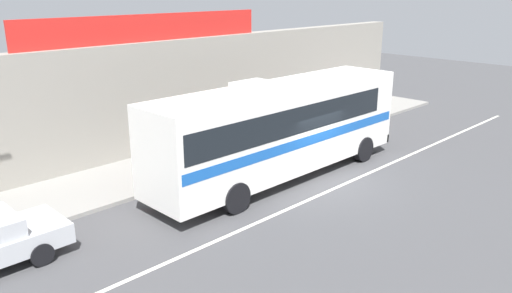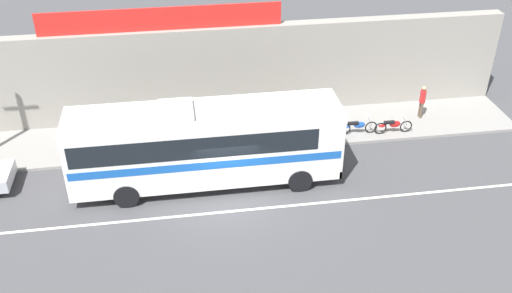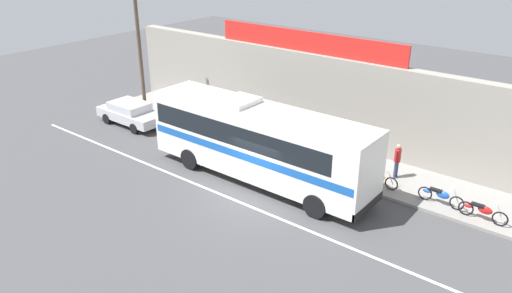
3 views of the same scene
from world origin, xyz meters
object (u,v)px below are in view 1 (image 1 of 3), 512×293
(motorcycle_black, at_px, (306,127))
(pedestrian_by_curb, at_px, (291,110))
(intercity_bus, at_px, (280,125))
(motorcycle_purple, at_px, (362,111))
(motorcycle_green, at_px, (340,116))
(pedestrian_near_shop, at_px, (362,92))

(motorcycle_black, bearing_deg, pedestrian_by_curb, 74.18)
(intercity_bus, relative_size, motorcycle_purple, 5.86)
(motorcycle_black, relative_size, motorcycle_green, 1.00)
(intercity_bus, bearing_deg, motorcycle_purple, 15.49)
(intercity_bus, distance_m, pedestrian_by_curb, 6.55)
(intercity_bus, relative_size, motorcycle_black, 5.77)
(motorcycle_green, bearing_deg, motorcycle_black, -178.44)
(pedestrian_by_curb, bearing_deg, motorcycle_green, -25.23)
(motorcycle_black, bearing_deg, motorcycle_purple, -1.27)
(pedestrian_by_curb, bearing_deg, intercity_bus, -142.45)
(motorcycle_purple, xyz_separation_m, pedestrian_by_curb, (-4.24, 1.35, 0.56))
(motorcycle_green, relative_size, pedestrian_by_curb, 1.16)
(motorcycle_purple, height_order, pedestrian_by_curb, pedestrian_by_curb)
(motorcycle_green, height_order, pedestrian_by_curb, pedestrian_by_curb)
(motorcycle_purple, relative_size, motorcycle_black, 0.98)
(pedestrian_near_shop, bearing_deg, motorcycle_green, -162.86)
(motorcycle_purple, distance_m, motorcycle_green, 1.76)
(motorcycle_purple, relative_size, pedestrian_by_curb, 1.14)
(pedestrian_by_curb, relative_size, pedestrian_near_shop, 0.97)
(motorcycle_black, height_order, motorcycle_green, same)
(pedestrian_near_shop, bearing_deg, motorcycle_purple, -146.01)
(motorcycle_black, height_order, pedestrian_near_shop, pedestrian_near_shop)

